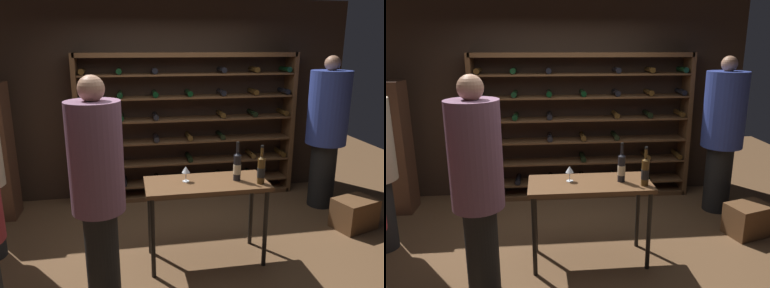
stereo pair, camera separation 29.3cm
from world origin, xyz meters
The scene contains 10 objects.
ground_plane centered at (0.00, 0.00, 0.00)m, with size 9.53×9.53×0.00m, color brown.
back_wall centered at (0.00, 1.76, 1.38)m, with size 5.30×0.10×2.76m, color #332319.
wine_rack centered at (0.28, 1.55, 1.02)m, with size 3.05×0.32×2.05m.
tasting_table centered at (0.17, -0.16, 0.74)m, with size 1.20×0.53×0.85m.
person_guest_khaki centered at (-0.82, -0.59, 1.07)m, with size 0.44×0.43×1.93m.
person_bystander_red_print centered at (2.01, 0.89, 1.12)m, with size 0.52×0.52×2.02m.
wine_crate centered at (2.08, 0.20, 0.18)m, with size 0.48×0.34×0.37m, color brown.
wine_bottle_amber_reserve centered at (0.68, -0.29, 0.99)m, with size 0.08×0.08×0.38m.
wine_bottle_red_label centered at (0.48, -0.16, 0.99)m, with size 0.08×0.08×0.39m.
wine_glass_stemmed_right centered at (-0.02, -0.11, 0.96)m, with size 0.08×0.08×0.16m.
Camera 1 is at (-0.56, -3.47, 2.14)m, focal length 34.56 mm.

